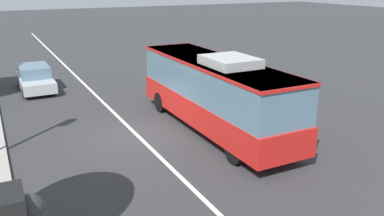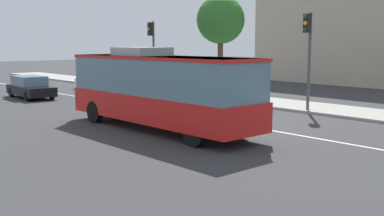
# 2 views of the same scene
# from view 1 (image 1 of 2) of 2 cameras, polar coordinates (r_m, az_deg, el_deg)

# --- Properties ---
(ground_plane) EXTENTS (160.00, 160.00, 0.00)m
(ground_plane) POSITION_cam_1_polar(r_m,az_deg,el_deg) (17.51, -7.85, -3.80)
(ground_plane) COLOR #333335
(lane_centre_line) EXTENTS (76.00, 0.16, 0.01)m
(lane_centre_line) POSITION_cam_1_polar(r_m,az_deg,el_deg) (17.51, -7.85, -3.78)
(lane_centre_line) COLOR silver
(lane_centre_line) RESTS_ON ground_plane
(transit_bus) EXTENTS (10.01, 2.53, 3.46)m
(transit_bus) POSITION_cam_1_polar(r_m,az_deg,el_deg) (17.46, 3.21, 2.54)
(transit_bus) COLOR red
(transit_bus) RESTS_ON ground_plane
(sedan_silver) EXTENTS (4.50, 1.83, 1.46)m
(sedan_silver) POSITION_cam_1_polar(r_m,az_deg,el_deg) (25.99, -21.37, 3.97)
(sedan_silver) COLOR #B7BABF
(sedan_silver) RESTS_ON ground_plane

